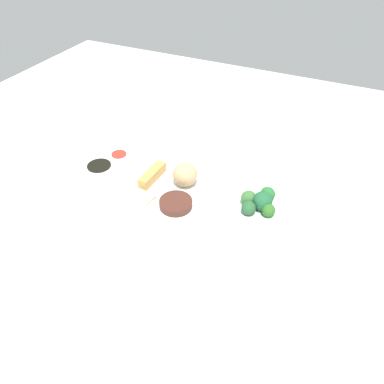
# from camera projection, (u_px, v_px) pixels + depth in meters

# --- Properties ---
(tabletop) EXTENTS (2.20, 2.20, 0.02)m
(tabletop) POSITION_uv_depth(u_px,v_px,m) (162.00, 207.00, 1.12)
(tabletop) COLOR white
(tabletop) RESTS_ON ground
(main_plate) EXTENTS (0.29, 0.29, 0.02)m
(main_plate) POSITION_uv_depth(u_px,v_px,m) (164.00, 194.00, 1.14)
(main_plate) COLOR white
(main_plate) RESTS_ON tabletop
(rice_scoop) EXTENTS (0.07, 0.07, 0.07)m
(rice_scoop) POSITION_uv_depth(u_px,v_px,m) (185.00, 174.00, 1.14)
(rice_scoop) COLOR tan
(rice_scoop) RESTS_ON main_plate
(spring_roll) EXTENTS (0.04, 0.12, 0.03)m
(spring_roll) POSITION_uv_depth(u_px,v_px,m) (152.00, 175.00, 1.17)
(spring_roll) COLOR tan
(spring_roll) RESTS_ON main_plate
(crab_rangoon_wonton) EXTENTS (0.07, 0.07, 0.01)m
(crab_rangoon_wonton) POSITION_uv_depth(u_px,v_px,m) (141.00, 199.00, 1.10)
(crab_rangoon_wonton) COLOR beige
(crab_rangoon_wonton) RESTS_ON main_plate
(stir_fry_heap) EXTENTS (0.09, 0.09, 0.02)m
(stir_fry_heap) POSITION_uv_depth(u_px,v_px,m) (176.00, 204.00, 1.08)
(stir_fry_heap) COLOR #4F281F
(stir_fry_heap) RESTS_ON main_plate
(broccoli_plate) EXTENTS (0.20, 0.20, 0.01)m
(broccoli_plate) POSITION_uv_depth(u_px,v_px,m) (262.00, 210.00, 1.08)
(broccoli_plate) COLOR white
(broccoli_plate) RESTS_ON tabletop
(broccoli_floret_0) EXTENTS (0.04, 0.04, 0.04)m
(broccoli_floret_0) POSITION_uv_depth(u_px,v_px,m) (249.00, 208.00, 1.05)
(broccoli_floret_0) COLOR #285A31
(broccoli_floret_0) RESTS_ON broccoli_plate
(broccoli_floret_1) EXTENTS (0.06, 0.06, 0.06)m
(broccoli_floret_1) POSITION_uv_depth(u_px,v_px,m) (262.00, 201.00, 1.06)
(broccoli_floret_1) COLOR #215E37
(broccoli_floret_1) RESTS_ON broccoli_plate
(broccoli_floret_3) EXTENTS (0.04, 0.04, 0.04)m
(broccoli_floret_3) POSITION_uv_depth(u_px,v_px,m) (268.00, 194.00, 1.09)
(broccoli_floret_3) COLOR #256C30
(broccoli_floret_3) RESTS_ON broccoli_plate
(broccoli_floret_4) EXTENTS (0.04, 0.04, 0.04)m
(broccoli_floret_4) POSITION_uv_depth(u_px,v_px,m) (268.00, 210.00, 1.04)
(broccoli_floret_4) COLOR #2D6824
(broccoli_floret_4) RESTS_ON broccoli_plate
(broccoli_floret_6) EXTENTS (0.04, 0.04, 0.04)m
(broccoli_floret_6) POSITION_uv_depth(u_px,v_px,m) (249.00, 198.00, 1.08)
(broccoli_floret_6) COLOR #396E34
(broccoli_floret_6) RESTS_ON broccoli_plate
(soy_sauce_bowl) EXTENTS (0.09, 0.09, 0.04)m
(soy_sauce_bowl) POSITION_uv_depth(u_px,v_px,m) (100.00, 171.00, 1.21)
(soy_sauce_bowl) COLOR white
(soy_sauce_bowl) RESTS_ON tabletop
(soy_sauce_bowl_liquid) EXTENTS (0.08, 0.08, 0.00)m
(soy_sauce_bowl_liquid) POSITION_uv_depth(u_px,v_px,m) (99.00, 166.00, 1.19)
(soy_sauce_bowl_liquid) COLOR black
(soy_sauce_bowl_liquid) RESTS_ON soy_sauce_bowl
(sauce_ramekin_sweet_and_sour) EXTENTS (0.06, 0.06, 0.02)m
(sauce_ramekin_sweet_and_sour) POSITION_uv_depth(u_px,v_px,m) (119.00, 157.00, 1.28)
(sauce_ramekin_sweet_and_sour) COLOR white
(sauce_ramekin_sweet_and_sour) RESTS_ON tabletop
(sauce_ramekin_sweet_and_sour_liquid) EXTENTS (0.05, 0.05, 0.00)m
(sauce_ramekin_sweet_and_sour_liquid) POSITION_uv_depth(u_px,v_px,m) (119.00, 154.00, 1.27)
(sauce_ramekin_sweet_and_sour_liquid) COLOR red
(sauce_ramekin_sweet_and_sour_liquid) RESTS_ON sauce_ramekin_sweet_and_sour
(teacup) EXTENTS (0.06, 0.06, 0.05)m
(teacup) POSITION_uv_depth(u_px,v_px,m) (187.00, 269.00, 0.90)
(teacup) COLOR white
(teacup) RESTS_ON tabletop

